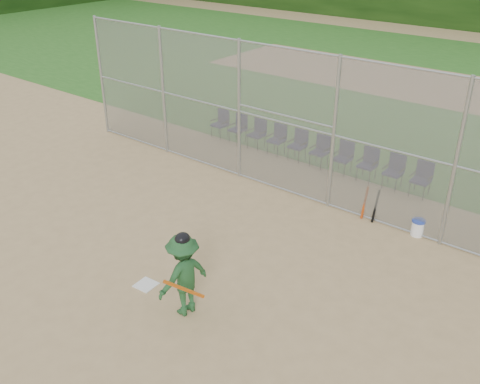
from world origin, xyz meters
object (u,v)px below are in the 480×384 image
Objects in this scene: batter_at_plate at (184,274)px; chair_0 at (219,124)px; water_cooler at (418,227)px; home_plate at (146,285)px.

batter_at_plate reaches higher than chair_0.
chair_0 is (-7.92, 2.01, 0.27)m from water_cooler.
home_plate is 0.99× the size of water_cooler.
batter_at_plate is at bearing -53.93° from chair_0.
chair_0 reaches higher than water_cooler.
chair_0 is (-4.25, 7.42, 0.47)m from home_plate.
home_plate is at bearing -124.08° from water_cooler.
chair_0 reaches higher than home_plate.
water_cooler is at bearing 55.92° from home_plate.
batter_at_plate is 1.86× the size of chair_0.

